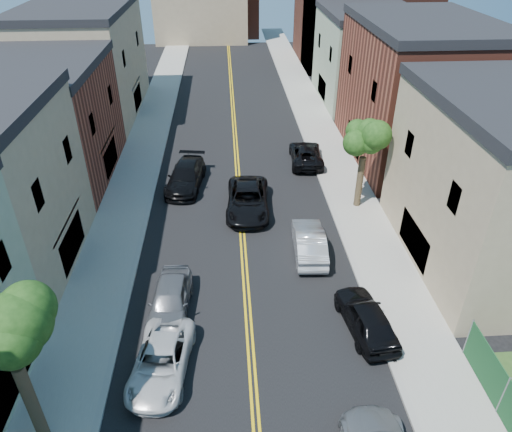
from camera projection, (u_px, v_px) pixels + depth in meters
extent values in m
cube|color=gray|center=(142.00, 151.00, 39.57)|extent=(3.20, 100.00, 0.15)
cube|color=gray|center=(328.00, 145.00, 40.46)|extent=(3.20, 100.00, 0.15)
cube|color=gray|center=(163.00, 150.00, 39.67)|extent=(0.30, 100.00, 0.15)
cube|color=gray|center=(308.00, 146.00, 40.36)|extent=(0.30, 100.00, 0.15)
cube|color=brown|center=(41.00, 126.00, 33.76)|extent=(9.00, 12.00, 8.00)
cube|color=#998466|center=(86.00, 64.00, 45.15)|extent=(9.00, 16.00, 9.50)
cube|color=#998466|center=(507.00, 189.00, 24.95)|extent=(9.00, 12.00, 9.00)
cube|color=brown|center=(416.00, 95.00, 36.48)|extent=(9.00, 14.00, 10.00)
cube|color=gray|center=(367.00, 59.00, 48.67)|extent=(9.00, 12.00, 8.50)
cube|color=#4C2319|center=(362.00, 14.00, 61.40)|extent=(16.00, 14.00, 12.00)
cube|color=brown|center=(227.00, 2.00, 76.11)|extent=(10.00, 8.00, 10.00)
cylinder|color=#35281A|center=(33.00, 405.00, 16.58)|extent=(0.44, 0.44, 3.96)
cylinder|color=#35281A|center=(360.00, 182.00, 31.05)|extent=(0.44, 0.44, 3.52)
sphere|color=#15350E|center=(367.00, 128.00, 29.05)|extent=(4.40, 4.40, 4.40)
sphere|color=#15350E|center=(377.00, 116.00, 28.32)|extent=(3.30, 3.30, 3.30)
sphere|color=#15350E|center=(357.00, 132.00, 29.63)|extent=(3.08, 3.08, 3.08)
imported|color=silver|center=(161.00, 361.00, 20.05)|extent=(2.84, 5.15, 1.36)
imported|color=#55585D|center=(170.00, 300.00, 23.09)|extent=(2.19, 4.82, 1.61)
imported|color=black|center=(186.00, 176.00, 34.04)|extent=(3.06, 5.92, 1.64)
imported|color=black|center=(366.00, 317.00, 22.11)|extent=(2.45, 4.79, 1.56)
imported|color=#AFB2B7|center=(309.00, 242.00, 27.21)|extent=(1.95, 4.94, 1.60)
imported|color=black|center=(306.00, 154.00, 37.45)|extent=(2.74, 5.39, 1.46)
imported|color=black|center=(248.00, 200.00, 31.21)|extent=(3.08, 6.09, 1.65)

